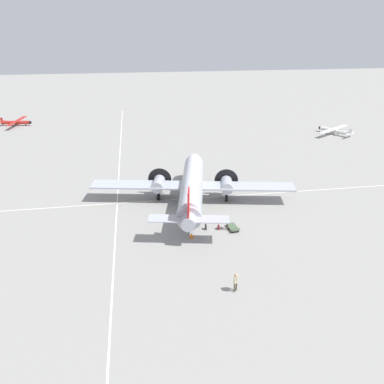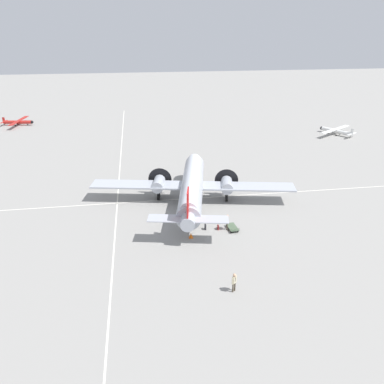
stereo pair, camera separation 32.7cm
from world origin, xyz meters
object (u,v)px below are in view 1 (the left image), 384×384
suitcase_near_door (206,227)px  light_aircraft_distant (334,131)px  suitcase_upright_spare (219,227)px  passenger_boarding (228,220)px  baggage_cart (233,227)px  airliner_main (192,185)px  traffic_cone (192,235)px  light_aircraft_taxiing (17,122)px  crew_foreground (236,280)px

suitcase_near_door → light_aircraft_distant: light_aircraft_distant is taller
suitcase_upright_spare → passenger_boarding: bearing=81.6°
baggage_cart → light_aircraft_distant: 47.51m
airliner_main → baggage_cart: airliner_main is taller
suitcase_near_door → traffic_cone: size_ratio=1.09×
light_aircraft_taxiing → passenger_boarding: bearing=-48.2°
crew_foreground → light_aircraft_distant: 57.26m
baggage_cart → light_aircraft_taxiing: size_ratio=0.21×
crew_foreground → suitcase_near_door: bearing=-124.4°
suitcase_near_door → light_aircraft_distant: size_ratio=0.07×
suitcase_near_door → crew_foreground: bearing=2.5°
traffic_cone → baggage_cart: bearing=102.5°
airliner_main → crew_foreground: bearing=-165.9°
crew_foreground → passenger_boarding: 10.72m
baggage_cart → traffic_cone: (1.08, -4.87, 0.01)m
baggage_cart → light_aircraft_taxiing: bearing=28.1°
passenger_boarding → traffic_cone: bearing=118.6°
crew_foreground → light_aircraft_distant: bearing=-163.1°
crew_foreground → suitcase_upright_spare: size_ratio=3.21×
passenger_boarding → light_aircraft_taxiing: size_ratio=0.20×
suitcase_upright_spare → traffic_cone: 3.53m
crew_foreground → light_aircraft_taxiing: (-64.63, -34.15, -0.33)m
passenger_boarding → baggage_cart: (0.08, 0.61, -0.86)m
suitcase_upright_spare → baggage_cart: (0.23, 1.59, 0.00)m
suitcase_near_door → light_aircraft_taxiing: light_aircraft_taxiing is taller
suitcase_upright_spare → traffic_cone: bearing=-68.3°
airliner_main → baggage_cart: size_ratio=12.92×
airliner_main → crew_foreground: (17.88, 0.92, -1.48)m
passenger_boarding → suitcase_near_door: passenger_boarding is taller
suitcase_upright_spare → light_aircraft_taxiing: light_aircraft_taxiing is taller
airliner_main → suitcase_upright_spare: (7.19, 1.86, -2.34)m
traffic_cone → suitcase_upright_spare: bearing=111.7°
airliner_main → crew_foreground: size_ratio=14.26×
airliner_main → crew_foreground: airliner_main is taller
passenger_boarding → light_aircraft_taxiing: (-54.09, -36.08, -0.35)m
suitcase_upright_spare → light_aircraft_distant: size_ratio=0.06×
light_aircraft_distant → light_aircraft_taxiing: size_ratio=0.95×
traffic_cone → light_aircraft_distant: bearing=135.5°
light_aircraft_taxiing → airliner_main: bearing=-46.4°
suitcase_near_door → traffic_cone: suitcase_near_door is taller
passenger_boarding → crew_foreground: bearing=-176.9°
baggage_cart → airliner_main: bearing=18.9°
crew_foreground → baggage_cart: (-10.46, 2.53, -0.85)m
airliner_main → suitcase_upright_spare: size_ratio=45.77×
passenger_boarding → baggage_cart: size_ratio=0.92×
suitcase_near_door → baggage_cart: bearing=81.3°
suitcase_near_door → traffic_cone: 2.41m
suitcase_upright_spare → traffic_cone: (1.30, -3.28, 0.01)m
airliner_main → crew_foreground: 17.97m
passenger_boarding → light_aircraft_distant: (-35.67, 31.89, -0.32)m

